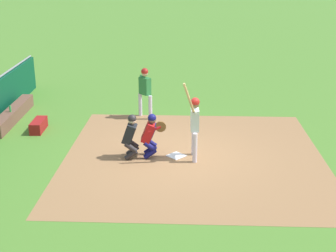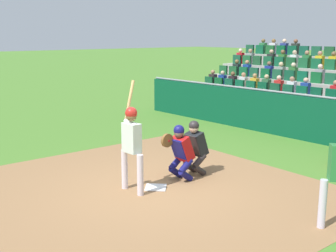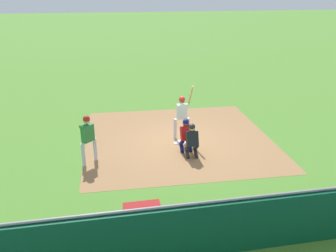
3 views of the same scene
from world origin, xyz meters
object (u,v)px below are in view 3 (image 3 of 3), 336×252
object	(u,v)px
home_plate_marker	(181,143)
batter_at_plate	(182,112)
water_bottle_on_bench	(120,227)
on_deck_batter	(88,135)
catcher_crouching	(186,133)
dugout_bench	(104,242)
home_plate_umpire	(192,139)
equipment_duffel_bag	(142,210)

from	to	relation	value
home_plate_marker	batter_at_plate	bearing A→B (deg)	72.16
home_plate_marker	water_bottle_on_bench	distance (m)	6.26
home_plate_marker	batter_at_plate	size ratio (longest dim) A/B	0.19
batter_at_plate	on_deck_batter	xyz separation A→B (m)	(-3.68, -1.58, -0.02)
catcher_crouching	water_bottle_on_bench	world-z (taller)	catcher_crouching
catcher_crouching	home_plate_marker	bearing A→B (deg)	92.96
water_bottle_on_bench	on_deck_batter	xyz separation A→B (m)	(-0.79, 4.52, 0.54)
home_plate_marker	catcher_crouching	bearing A→B (deg)	-87.04
on_deck_batter	dugout_bench	bearing A→B (deg)	-84.95
batter_at_plate	water_bottle_on_bench	bearing A→B (deg)	-115.41
catcher_crouching	home_plate_umpire	size ratio (longest dim) A/B	0.99
batter_at_plate	on_deck_batter	world-z (taller)	batter_at_plate
home_plate_umpire	water_bottle_on_bench	xyz separation A→B (m)	(-2.86, -4.33, -0.16)
home_plate_marker	catcher_crouching	distance (m)	1.01
home_plate_marker	on_deck_batter	size ratio (longest dim) A/B	0.25
home_plate_marker	equipment_duffel_bag	distance (m)	4.97
catcher_crouching	water_bottle_on_bench	bearing A→B (deg)	-119.65
batter_at_plate	home_plate_umpire	distance (m)	1.82
catcher_crouching	water_bottle_on_bench	xyz separation A→B (m)	(-2.78, -4.88, -0.17)
dugout_bench	equipment_duffel_bag	world-z (taller)	dugout_bench
catcher_crouching	equipment_duffel_bag	size ratio (longest dim) A/B	1.30
water_bottle_on_bench	equipment_duffel_bag	distance (m)	1.33
batter_at_plate	dugout_bench	world-z (taller)	batter_at_plate
water_bottle_on_bench	equipment_duffel_bag	size ratio (longest dim) A/B	0.21
home_plate_marker	home_plate_umpire	distance (m)	1.46
batter_at_plate	equipment_duffel_bag	distance (m)	5.56
home_plate_marker	on_deck_batter	world-z (taller)	on_deck_batter
dugout_bench	home_plate_umpire	bearing A→B (deg)	53.56
home_plate_umpire	equipment_duffel_bag	xyz separation A→B (m)	(-2.21, -3.22, -0.53)
catcher_crouching	on_deck_batter	world-z (taller)	on_deck_batter
equipment_duffel_bag	on_deck_batter	world-z (taller)	on_deck_batter
dugout_bench	equipment_duffel_bag	bearing A→B (deg)	48.48
home_plate_marker	dugout_bench	size ratio (longest dim) A/B	0.12
equipment_duffel_bag	dugout_bench	bearing A→B (deg)	-131.50
catcher_crouching	on_deck_batter	xyz separation A→B (m)	(-3.56, -0.36, 0.37)
home_plate_marker	home_plate_umpire	size ratio (longest dim) A/B	0.34
batter_at_plate	water_bottle_on_bench	distance (m)	6.78
dugout_bench	water_bottle_on_bench	size ratio (longest dim) A/B	16.97
home_plate_umpire	water_bottle_on_bench	distance (m)	5.19
home_plate_marker	catcher_crouching	xyz separation A→B (m)	(0.04, -0.73, 0.70)
home_plate_marker	water_bottle_on_bench	world-z (taller)	water_bottle_on_bench
home_plate_marker	dugout_bench	bearing A→B (deg)	-118.85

